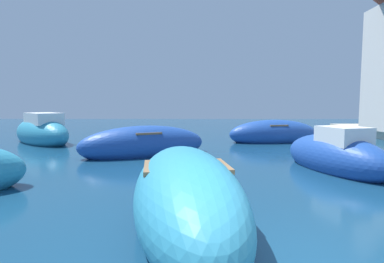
{
  "coord_description": "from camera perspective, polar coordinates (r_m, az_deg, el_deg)",
  "views": [
    {
      "loc": [
        -1.2,
        -3.59,
        2.14
      ],
      "look_at": [
        -1.34,
        12.41,
        0.7
      ],
      "focal_mm": 28.91,
      "sensor_mm": 36.0,
      "label": 1
    }
  ],
  "objects": [
    {
      "name": "moored_boat_1",
      "position": [
        13.06,
        -8.8,
        -2.39
      ],
      "size": [
        5.6,
        4.0,
        1.6
      ],
      "rotation": [
        0.0,
        0.0,
        3.61
      ],
      "color": "#1E479E",
      "rests_on": "ground"
    },
    {
      "name": "moored_boat_0",
      "position": [
        18.91,
        -25.99,
        -0.15
      ],
      "size": [
        5.35,
        5.35,
        2.06
      ],
      "rotation": [
        0.0,
        0.0,
        2.36
      ],
      "color": "teal",
      "rests_on": "ground"
    },
    {
      "name": "moored_boat_3",
      "position": [
        17.91,
        14.84,
        -0.45
      ],
      "size": [
        5.37,
        2.68,
        1.61
      ],
      "rotation": [
        0.0,
        0.0,
        3.32
      ],
      "color": "#1E479E",
      "rests_on": "ground"
    },
    {
      "name": "moored_boat_5",
      "position": [
        11.02,
        24.91,
        -4.09
      ],
      "size": [
        2.8,
        4.62,
        1.77
      ],
      "rotation": [
        0.0,
        0.0,
        1.85
      ],
      "color": "#1E479E",
      "rests_on": "ground"
    },
    {
      "name": "moored_boat_4",
      "position": [
        5.73,
        -1.05,
        -11.85
      ],
      "size": [
        2.6,
        5.69,
        1.69
      ],
      "rotation": [
        0.0,
        0.0,
        4.85
      ],
      "color": "teal",
      "rests_on": "ground"
    }
  ]
}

